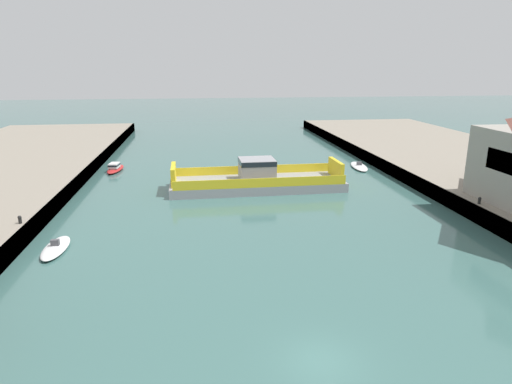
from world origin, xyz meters
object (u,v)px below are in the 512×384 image
moored_boat_mid_left (115,168)px  moored_boat_near_left (359,166)px  moored_boat_near_right (56,248)px  chain_ferry (257,180)px

moored_boat_mid_left → moored_boat_near_left: bearing=-3.9°
moored_boat_near_left → moored_boat_mid_left: moored_boat_mid_left is taller
moored_boat_near_left → moored_boat_near_right: bearing=-143.6°
chain_ferry → moored_boat_near_right: bearing=-138.6°
chain_ferry → moored_boat_near_right: chain_ferry is taller
chain_ferry → moored_boat_near_left: chain_ferry is taller
moored_boat_near_right → moored_boat_mid_left: 29.25m
moored_boat_near_left → moored_boat_mid_left: (-36.39, 2.46, 0.26)m
moored_boat_mid_left → chain_ferry: bearing=-32.2°
chain_ferry → moored_boat_mid_left: (-19.36, 12.19, -0.66)m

